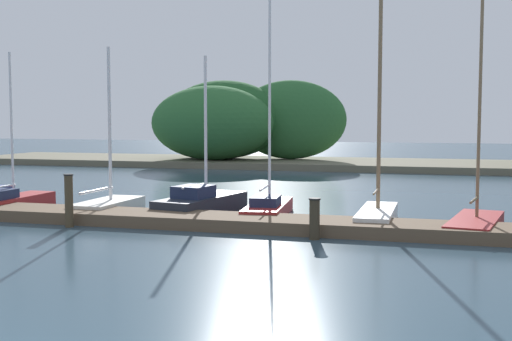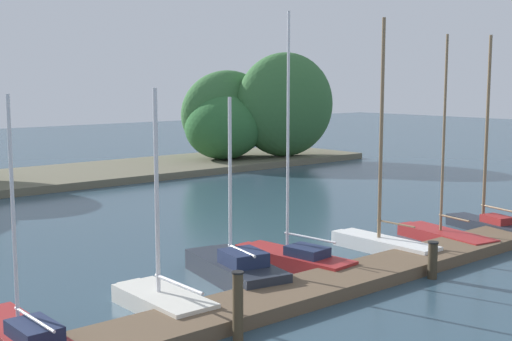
{
  "view_description": "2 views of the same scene",
  "coord_description": "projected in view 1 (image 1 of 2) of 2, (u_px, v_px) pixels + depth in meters",
  "views": [
    {
      "loc": [
        6.53,
        -5.72,
        3.15
      ],
      "look_at": [
        1.02,
        13.58,
        1.54
      ],
      "focal_mm": 46.4,
      "sensor_mm": 36.0,
      "label": 1
    },
    {
      "loc": [
        -12.88,
        -0.25,
        5.62
      ],
      "look_at": [
        0.29,
        15.12,
        2.96
      ],
      "focal_mm": 48.32,
      "sensor_mm": 36.0,
      "label": 2
    }
  ],
  "objects": [
    {
      "name": "sailboat_3",
      "position": [
        203.0,
        202.0,
        21.71
      ],
      "size": [
        2.09,
        4.27,
        5.16
      ],
      "rotation": [
        0.0,
        0.0,
        1.38
      ],
      "color": "#232833",
      "rests_on": "ground"
    },
    {
      "name": "dock_pier",
      "position": [
        208.0,
        221.0,
        19.1
      ],
      "size": [
        22.54,
        1.8,
        0.35
      ],
      "color": "brown",
      "rests_on": "ground"
    },
    {
      "name": "mooring_piling_1",
      "position": [
        69.0,
        200.0,
        18.98
      ],
      "size": [
        0.27,
        0.27,
        1.54
      ],
      "color": "#4C3D28",
      "rests_on": "ground"
    },
    {
      "name": "sailboat_4",
      "position": [
        269.0,
        206.0,
        21.06
      ],
      "size": [
        1.51,
        4.26,
        7.62
      ],
      "rotation": [
        0.0,
        0.0,
        1.67
      ],
      "color": "maroon",
      "rests_on": "ground"
    },
    {
      "name": "sailboat_6",
      "position": [
        476.0,
        220.0,
        18.32
      ],
      "size": [
        1.78,
        4.05,
        7.17
      ],
      "rotation": [
        0.0,
        0.0,
        1.4
      ],
      "color": "maroon",
      "rests_on": "ground"
    },
    {
      "name": "sailboat_1",
      "position": [
        10.0,
        201.0,
        22.42
      ],
      "size": [
        1.08,
        4.43,
        5.35
      ],
      "rotation": [
        0.0,
        0.0,
        1.58
      ],
      "color": "maroon",
      "rests_on": "ground"
    },
    {
      "name": "sailboat_5",
      "position": [
        378.0,
        210.0,
        19.53
      ],
      "size": [
        0.99,
        4.04,
        7.59
      ],
      "rotation": [
        0.0,
        0.0,
        1.58
      ],
      "color": "white",
      "rests_on": "ground"
    },
    {
      "name": "sailboat_2",
      "position": [
        110.0,
        204.0,
        21.73
      ],
      "size": [
        1.28,
        3.4,
        5.44
      ],
      "rotation": [
        0.0,
        0.0,
        1.56
      ],
      "color": "silver",
      "rests_on": "ground"
    },
    {
      "name": "mooring_piling_2",
      "position": [
        315.0,
        219.0,
        17.07
      ],
      "size": [
        0.31,
        0.31,
        1.08
      ],
      "color": "#3D3323",
      "rests_on": "ground"
    },
    {
      "name": "far_shore",
      "position": [
        390.0,
        123.0,
        40.86
      ],
      "size": [
        50.1,
        8.02,
        7.5
      ],
      "color": "#66604C",
      "rests_on": "ground"
    }
  ]
}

